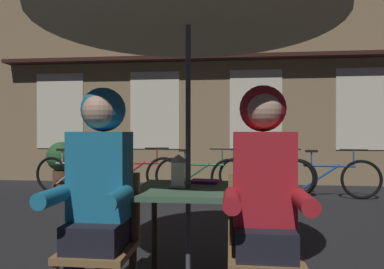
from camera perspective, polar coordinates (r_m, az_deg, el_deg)
cafe_table at (r=2.45m, az=-0.65°, el=-11.09°), size 0.72×0.72×0.74m
lantern at (r=2.44m, az=-2.23°, el=-5.85°), size 0.11×0.11×0.23m
chair_left at (r=2.25m, az=-14.57°, el=-16.07°), size 0.40×0.40×0.87m
chair_right at (r=2.13m, az=11.63°, el=-17.08°), size 0.40×0.40×0.87m
person_left_hooded at (r=2.13m, az=-15.14°, el=-7.22°), size 0.45×0.56×1.40m
person_right_hooded at (r=1.99m, az=11.80°, el=-7.74°), size 0.45×0.56×1.40m
shopfront_building at (r=8.04m, az=2.24°, el=14.60°), size 10.00×0.93×6.20m
bicycle_nearest at (r=6.68m, az=-18.62°, el=-6.27°), size 1.67×0.26×0.84m
bicycle_second at (r=6.47m, az=-9.29°, el=-6.47°), size 1.66×0.34×0.84m
bicycle_third at (r=6.14m, az=1.36°, el=-6.84°), size 1.68×0.22×0.84m
bicycle_fourth at (r=6.28m, az=11.94°, el=-6.69°), size 1.66×0.35×0.84m
bicycle_fifth at (r=6.34m, az=21.67°, el=-6.64°), size 1.68×0.20×0.84m
book at (r=2.64m, az=2.07°, el=-7.76°), size 0.22×0.16×0.02m
potted_plant at (r=7.50m, az=-20.68°, el=-4.02°), size 0.60×0.60×0.92m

